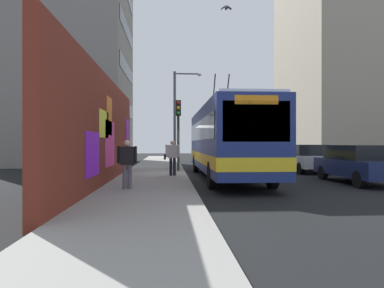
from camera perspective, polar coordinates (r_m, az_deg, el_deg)
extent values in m
plane|color=black|center=(17.51, -0.99, -5.31)|extent=(80.00, 80.00, 0.00)
cube|color=gray|center=(17.50, -6.25, -5.07)|extent=(48.00, 3.20, 0.15)
cube|color=maroon|center=(13.87, -14.16, 2.03)|extent=(14.46, 0.30, 4.24)
cube|color=#F2338C|center=(14.07, -13.34, 0.04)|extent=(2.11, 0.02, 1.79)
cube|color=#8C19D8|center=(19.80, -10.58, 1.45)|extent=(1.08, 0.02, 1.74)
cube|color=yellow|center=(12.84, -14.27, 3.18)|extent=(1.69, 0.02, 0.98)
cube|color=orange|center=(13.96, -13.44, 4.48)|extent=(1.14, 0.02, 1.48)
cube|color=#8C19D8|center=(11.02, -16.00, -1.62)|extent=(1.93, 0.02, 1.37)
cube|color=gray|center=(30.32, -20.30, 13.93)|extent=(9.74, 9.87, 17.80)
cube|color=black|center=(28.57, -10.67, 5.62)|extent=(8.28, 0.04, 1.10)
cube|color=black|center=(29.05, -10.67, 11.92)|extent=(8.28, 0.04, 1.10)
cube|color=black|center=(29.87, -10.67, 17.93)|extent=(8.28, 0.04, 1.10)
cube|color=#9E937F|center=(40.53, 22.96, 12.17)|extent=(13.35, 9.71, 20.25)
cube|color=black|center=(42.15, 28.89, 3.83)|extent=(11.34, 0.04, 1.10)
cube|color=black|center=(42.47, 28.90, 8.14)|extent=(11.34, 0.04, 1.10)
cube|color=black|center=(43.04, 28.90, 12.36)|extent=(11.34, 0.04, 1.10)
cube|color=black|center=(43.83, 28.90, 16.46)|extent=(11.34, 0.04, 1.10)
cube|color=navy|center=(16.32, 5.57, 0.77)|extent=(11.45, 2.46, 2.78)
cube|color=silver|center=(16.40, 5.57, 5.84)|extent=(10.99, 2.26, 0.12)
cube|color=yellow|center=(16.33, 5.57, -2.19)|extent=(11.47, 2.48, 0.44)
cube|color=black|center=(10.75, 10.56, 3.70)|extent=(0.04, 2.09, 1.25)
cube|color=black|center=(16.33, 5.57, 2.23)|extent=(10.54, 2.49, 0.89)
cube|color=orange|center=(10.82, 10.55, 7.16)|extent=(0.06, 1.35, 0.28)
cylinder|color=black|center=(18.24, 5.77, 7.92)|extent=(1.43, 0.06, 2.00)
cylinder|color=black|center=(18.14, 3.57, 7.97)|extent=(1.43, 0.06, 2.00)
cylinder|color=black|center=(13.05, 13.06, -4.97)|extent=(1.00, 0.28, 1.00)
cylinder|color=black|center=(12.58, 3.31, -5.16)|extent=(1.00, 0.28, 1.00)
cylinder|color=black|center=(20.15, 6.97, -3.18)|extent=(1.00, 0.28, 1.00)
cylinder|color=black|center=(19.86, 0.66, -3.22)|extent=(1.00, 0.28, 1.00)
cube|color=navy|center=(15.94, 25.80, -3.52)|extent=(4.56, 1.92, 0.66)
cube|color=black|center=(15.99, 25.64, -1.24)|extent=(2.74, 1.73, 0.60)
cylinder|color=black|center=(14.23, 25.79, -5.28)|extent=(0.64, 0.22, 0.64)
cylinder|color=black|center=(17.69, 25.81, -4.23)|extent=(0.64, 0.22, 0.64)
cylinder|color=black|center=(16.91, 20.72, -4.42)|extent=(0.64, 0.22, 0.64)
cube|color=#B7B7BC|center=(20.92, 18.27, -2.65)|extent=(4.27, 1.92, 0.66)
cube|color=black|center=(20.98, 18.18, -0.92)|extent=(2.56, 1.73, 0.60)
cylinder|color=black|center=(20.01, 22.08, -3.72)|extent=(0.64, 0.22, 0.64)
cylinder|color=black|center=(19.32, 17.48, -3.86)|extent=(0.64, 0.22, 0.64)
cylinder|color=black|center=(22.57, 18.94, -3.29)|extent=(0.64, 0.22, 0.64)
cylinder|color=black|center=(21.96, 14.80, -3.38)|extent=(0.64, 0.22, 0.64)
cube|color=#38383D|center=(26.72, 13.29, -2.05)|extent=(4.93, 1.84, 0.66)
cube|color=black|center=(26.80, 13.23, -0.69)|extent=(2.96, 1.66, 0.60)
cylinder|color=black|center=(25.45, 16.14, -2.90)|extent=(0.64, 0.22, 0.64)
cylinder|color=black|center=(24.94, 12.59, -2.96)|extent=(0.64, 0.22, 0.64)
cylinder|color=black|center=(28.53, 13.90, -2.57)|extent=(0.64, 0.22, 0.64)
cylinder|color=black|center=(28.07, 10.70, -2.62)|extent=(0.64, 0.22, 0.64)
cylinder|color=#1E1E2D|center=(16.28, -2.92, -3.75)|extent=(0.14, 0.14, 0.81)
cylinder|color=#1E1E2D|center=(16.28, -3.51, -3.76)|extent=(0.14, 0.14, 0.81)
cube|color=silver|center=(16.25, -3.22, -1.25)|extent=(0.22, 0.48, 0.61)
cylinder|color=silver|center=(16.26, -2.20, -1.14)|extent=(0.09, 0.09, 0.58)
cylinder|color=silver|center=(16.25, -4.23, -1.14)|extent=(0.09, 0.09, 0.58)
sphere|color=beige|center=(16.25, -3.22, 0.22)|extent=(0.22, 0.22, 0.22)
cube|color=black|center=(16.26, -4.48, -2.15)|extent=(0.14, 0.10, 0.24)
cylinder|color=#595960|center=(11.72, -10.24, -5.31)|extent=(0.14, 0.14, 0.80)
cylinder|color=#595960|center=(11.73, -11.04, -5.30)|extent=(0.14, 0.14, 0.80)
cube|color=black|center=(11.68, -10.64, -1.89)|extent=(0.22, 0.47, 0.60)
cylinder|color=black|center=(11.65, -9.26, -1.75)|extent=(0.09, 0.09, 0.57)
cylinder|color=black|center=(11.72, -12.02, -1.74)|extent=(0.09, 0.09, 0.57)
sphere|color=beige|center=(11.67, -10.64, 0.11)|extent=(0.22, 0.22, 0.22)
cylinder|color=#2D382D|center=(18.96, -2.28, 1.41)|extent=(0.14, 0.14, 3.87)
cube|color=black|center=(18.83, -2.26, 5.94)|extent=(0.20, 0.28, 0.84)
sphere|color=red|center=(18.75, -2.25, 6.82)|extent=(0.18, 0.18, 0.18)
sphere|color=yellow|center=(18.72, -2.25, 5.97)|extent=(0.18, 0.18, 0.18)
sphere|color=green|center=(18.69, -2.25, 5.12)|extent=(0.18, 0.18, 0.18)
cylinder|color=#4C4C51|center=(24.40, -2.86, 4.28)|extent=(0.18, 0.18, 6.55)
cylinder|color=#4C4C51|center=(24.86, -0.81, 11.48)|extent=(0.10, 1.75, 0.10)
ellipsoid|color=silver|center=(24.91, 1.23, 11.34)|extent=(0.44, 0.28, 0.20)
ellipsoid|color=#47474C|center=(18.38, 5.65, 21.34)|extent=(0.32, 0.14, 0.12)
cube|color=#47474C|center=(18.42, 6.12, 21.40)|extent=(0.20, 0.25, 0.16)
cube|color=#47474C|center=(18.37, 5.19, 21.45)|extent=(0.20, 0.25, 0.16)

